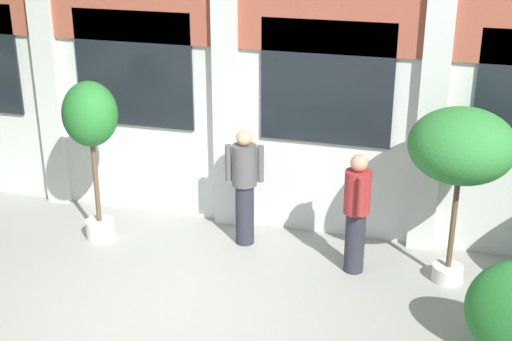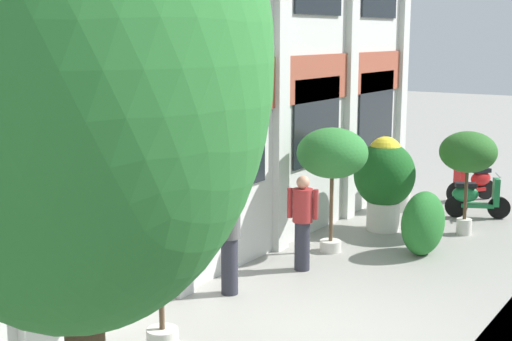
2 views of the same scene
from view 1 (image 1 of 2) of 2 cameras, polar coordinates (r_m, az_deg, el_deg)
name	(u,v)px [view 1 (image 1 of 2)]	position (r m, az deg, el deg)	size (l,w,h in m)	color
ground_plane	(165,307)	(8.81, -7.28, -10.76)	(80.00, 80.00, 0.00)	gray
potted_plant_low_pan	(462,149)	(8.85, 16.12, 1.69)	(1.29, 1.29, 2.29)	beige
potted_plant_tall_urn	(91,124)	(9.95, -13.08, 3.64)	(0.75, 0.75, 2.31)	beige
resident_by_doorway	(245,184)	(9.81, -0.92, -1.06)	(0.52, 0.34, 1.69)	#282833
resident_watching_tracks	(357,210)	(9.19, 8.04, -3.16)	(0.34, 0.51, 1.63)	#282833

